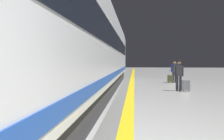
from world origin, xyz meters
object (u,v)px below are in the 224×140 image
at_px(suitcase_mid, 170,79).
at_px(passenger_mid, 174,70).
at_px(suitcase_near, 186,85).
at_px(passenger_near, 179,73).
at_px(high_speed_train, 54,28).

bearing_deg(suitcase_mid, passenger_mid, 27.66).
bearing_deg(suitcase_near, passenger_near, 145.46).
height_order(high_speed_train, passenger_near, high_speed_train).
relative_size(passenger_near, suitcase_near, 2.73).
distance_m(suitcase_near, suitcase_mid, 4.91).
distance_m(high_speed_train, suitcase_mid, 12.16).
bearing_deg(passenger_near, suitcase_mid, 86.92).
relative_size(passenger_near, passenger_mid, 1.00).
distance_m(passenger_near, suitcase_near, 0.72).
bearing_deg(high_speed_train, passenger_mid, 64.72).
xyz_separation_m(high_speed_train, passenger_mid, (5.23, 11.07, -1.55)).
height_order(high_speed_train, suitcase_mid, high_speed_train).
relative_size(high_speed_train, suitcase_near, 55.92).
bearing_deg(high_speed_train, suitcase_mid, 65.77).
xyz_separation_m(passenger_near, suitcase_mid, (0.25, 4.69, -0.63)).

